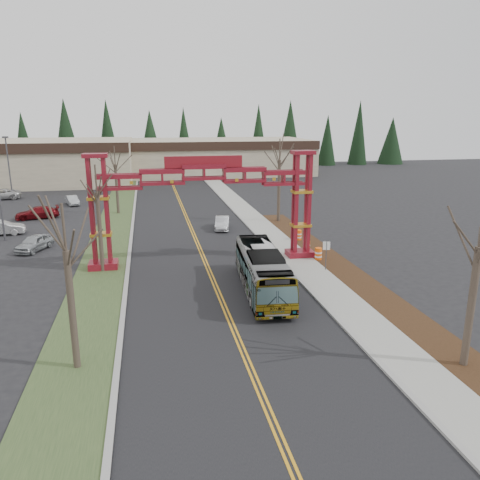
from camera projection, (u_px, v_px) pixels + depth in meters
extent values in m
plane|color=black|center=(256.00, 382.00, 20.94)|extent=(200.00, 200.00, 0.00)
cube|color=black|center=(196.00, 241.00, 44.64)|extent=(12.00, 110.00, 0.02)
cube|color=orange|center=(195.00, 241.00, 44.62)|extent=(0.12, 100.00, 0.01)
cube|color=orange|center=(198.00, 241.00, 44.66)|extent=(0.12, 100.00, 0.01)
cube|color=#979692|center=(259.00, 237.00, 45.79)|extent=(0.30, 110.00, 0.15)
cube|color=gray|center=(273.00, 237.00, 46.06)|extent=(2.60, 110.00, 0.14)
cube|color=black|center=(366.00, 288.00, 32.33)|extent=(2.60, 50.00, 0.12)
cube|color=#304522|center=(110.00, 245.00, 43.13)|extent=(4.00, 110.00, 0.08)
cube|color=#979692|center=(131.00, 244.00, 43.47)|extent=(0.30, 110.00, 0.15)
cube|color=maroon|center=(104.00, 265.00, 36.42)|extent=(2.20, 1.60, 0.60)
cube|color=maroon|center=(91.00, 212.00, 34.89)|extent=(0.28, 0.28, 8.00)
cube|color=maroon|center=(107.00, 212.00, 35.10)|extent=(0.28, 0.28, 8.00)
cube|color=maroon|center=(92.00, 210.00, 35.55)|extent=(0.28, 0.28, 8.00)
cube|color=maroon|center=(107.00, 210.00, 35.76)|extent=(0.28, 0.28, 8.00)
cube|color=gold|center=(101.00, 234.00, 35.79)|extent=(1.60, 1.10, 0.22)
cube|color=gold|center=(98.00, 198.00, 35.07)|extent=(1.60, 1.10, 0.22)
cube|color=maroon|center=(95.00, 156.00, 34.27)|extent=(1.80, 1.20, 0.30)
cube|color=maroon|center=(300.00, 254.00, 39.44)|extent=(2.20, 1.60, 0.60)
cube|color=maroon|center=(296.00, 205.00, 37.91)|extent=(0.28, 0.28, 8.00)
cube|color=maroon|center=(309.00, 204.00, 38.11)|extent=(0.28, 0.28, 8.00)
cube|color=maroon|center=(294.00, 203.00, 38.57)|extent=(0.28, 0.28, 8.00)
cube|color=maroon|center=(306.00, 203.00, 38.78)|extent=(0.28, 0.28, 8.00)
cube|color=gold|center=(301.00, 225.00, 38.80)|extent=(1.60, 1.10, 0.22)
cube|color=gold|center=(302.00, 192.00, 38.09)|extent=(1.60, 1.10, 0.22)
cube|color=maroon|center=(303.00, 152.00, 37.28)|extent=(1.80, 1.20, 0.30)
cube|color=maroon|center=(204.00, 170.00, 36.09)|extent=(16.00, 0.90, 1.00)
cube|color=maroon|center=(204.00, 182.00, 36.32)|extent=(16.00, 0.90, 0.60)
cube|color=maroon|center=(204.00, 162.00, 35.93)|extent=(6.00, 0.25, 0.90)
cube|color=tan|center=(216.00, 156.00, 97.80)|extent=(38.00, 20.00, 7.00)
cube|color=black|center=(223.00, 146.00, 87.53)|extent=(38.00, 0.40, 1.60)
cone|color=black|center=(27.00, 141.00, 100.97)|extent=(5.60, 5.60, 13.00)
cylinder|color=#382D26|center=(30.00, 167.00, 102.43)|extent=(0.80, 0.80, 1.60)
cone|color=black|center=(68.00, 140.00, 102.57)|extent=(5.60, 5.60, 13.00)
cylinder|color=#382D26|center=(70.00, 167.00, 104.03)|extent=(0.80, 0.80, 1.60)
cone|color=black|center=(108.00, 140.00, 104.18)|extent=(5.60, 5.60, 13.00)
cylinder|color=#382D26|center=(110.00, 166.00, 105.63)|extent=(0.80, 0.80, 1.60)
cone|color=black|center=(147.00, 140.00, 105.78)|extent=(5.60, 5.60, 13.00)
cylinder|color=#382D26|center=(148.00, 165.00, 107.23)|extent=(0.80, 0.80, 1.60)
cone|color=black|center=(184.00, 139.00, 107.38)|extent=(5.60, 5.60, 13.00)
cylinder|color=#382D26|center=(185.00, 164.00, 108.83)|extent=(0.80, 0.80, 1.60)
cone|color=black|center=(221.00, 139.00, 108.98)|extent=(5.60, 5.60, 13.00)
cylinder|color=#382D26|center=(221.00, 164.00, 110.43)|extent=(0.80, 0.80, 1.60)
cone|color=black|center=(256.00, 139.00, 110.58)|extent=(5.60, 5.60, 13.00)
cylinder|color=#382D26|center=(256.00, 163.00, 112.04)|extent=(0.80, 0.80, 1.60)
cone|color=black|center=(291.00, 138.00, 112.18)|extent=(5.60, 5.60, 13.00)
cylinder|color=#382D26|center=(290.00, 162.00, 113.64)|extent=(0.80, 0.80, 1.60)
cone|color=black|center=(324.00, 138.00, 113.79)|extent=(5.60, 5.60, 13.00)
cylinder|color=#382D26|center=(323.00, 162.00, 115.24)|extent=(0.80, 0.80, 1.60)
cone|color=black|center=(357.00, 138.00, 115.39)|extent=(5.60, 5.60, 13.00)
cylinder|color=#382D26|center=(355.00, 161.00, 116.84)|extent=(0.80, 0.80, 1.60)
cone|color=black|center=(388.00, 138.00, 116.99)|extent=(5.60, 5.60, 13.00)
cylinder|color=#382D26|center=(387.00, 160.00, 118.44)|extent=(0.80, 0.80, 1.60)
imported|color=#A6AAAE|center=(262.00, 271.00, 31.40)|extent=(3.29, 10.74, 2.95)
imported|color=#A5A8AD|center=(222.00, 223.00, 49.30)|extent=(2.16, 4.21, 1.32)
imported|color=#A2A7AA|center=(34.00, 243.00, 41.38)|extent=(3.14, 4.43, 1.40)
imported|color=#BDBDBD|center=(1.00, 228.00, 46.84)|extent=(4.50, 1.95, 1.44)
imported|color=maroon|center=(37.00, 213.00, 54.37)|extent=(5.16, 3.01, 1.40)
imported|color=#ADB2B5|center=(72.00, 200.00, 62.92)|extent=(2.45, 3.98, 1.24)
imported|color=silver|center=(1.00, 194.00, 67.07)|extent=(5.55, 2.89, 1.49)
cylinder|color=#382D26|center=(72.00, 311.00, 21.36)|extent=(0.33, 0.33, 5.77)
cylinder|color=#382D26|center=(64.00, 228.00, 20.37)|extent=(0.12, 0.12, 2.24)
cylinder|color=#382D26|center=(100.00, 233.00, 35.06)|extent=(0.31, 0.31, 6.14)
cylinder|color=#382D26|center=(96.00, 179.00, 34.03)|extent=(0.12, 0.12, 2.12)
cylinder|color=#382D26|center=(117.00, 189.00, 56.64)|extent=(0.33, 0.33, 5.98)
cylinder|color=#382D26|center=(115.00, 156.00, 55.62)|extent=(0.13, 0.13, 2.29)
cylinder|color=#382D26|center=(471.00, 309.00, 21.50)|extent=(0.35, 0.35, 5.91)
cylinder|color=#382D26|center=(279.00, 191.00, 52.03)|extent=(0.35, 0.35, 6.94)
cylinder|color=#382D26|center=(280.00, 150.00, 50.87)|extent=(0.13, 0.13, 2.40)
cylinder|color=#3F3F44|center=(9.00, 169.00, 66.86)|extent=(0.19, 0.19, 8.64)
cube|color=#3F3F44|center=(5.00, 137.00, 65.74)|extent=(0.77, 0.38, 0.24)
cylinder|color=#3F3F44|center=(326.00, 257.00, 35.60)|extent=(0.06, 0.06, 2.37)
cube|color=white|center=(327.00, 246.00, 35.38)|extent=(0.53, 0.18, 0.65)
cylinder|color=#FE5E0E|center=(318.00, 254.00, 38.43)|extent=(0.57, 0.57, 1.10)
cylinder|color=white|center=(318.00, 252.00, 38.39)|extent=(0.59, 0.59, 0.13)
cylinder|color=white|center=(318.00, 256.00, 38.47)|extent=(0.59, 0.59, 0.13)
cylinder|color=#FE5E0E|center=(307.00, 247.00, 40.62)|extent=(0.57, 0.57, 1.09)
cylinder|color=white|center=(307.00, 245.00, 40.58)|extent=(0.59, 0.59, 0.13)
cylinder|color=white|center=(307.00, 249.00, 40.66)|extent=(0.59, 0.59, 0.13)
cylinder|color=#FE5E0E|center=(299.00, 235.00, 44.60)|extent=(0.56, 0.56, 1.07)
cylinder|color=white|center=(299.00, 234.00, 44.56)|extent=(0.58, 0.58, 0.13)
cylinder|color=white|center=(298.00, 237.00, 44.64)|extent=(0.58, 0.58, 0.13)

